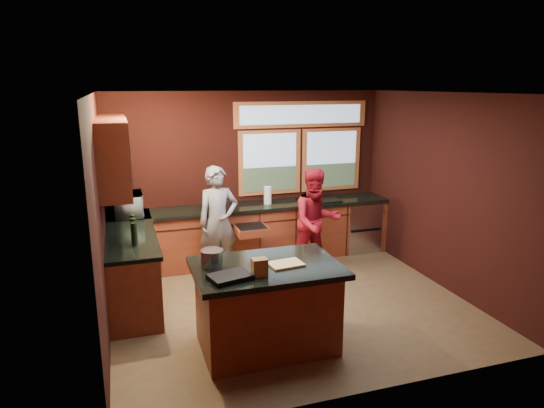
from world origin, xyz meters
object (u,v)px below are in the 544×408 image
person_grey (218,222)px  stock_pot (212,258)px  person_red (316,222)px  cutting_board (286,264)px  island (267,306)px

person_grey → stock_pot: 2.09m
person_red → cutting_board: 2.19m
cutting_board → person_grey: bearing=96.9°
island → stock_pot: size_ratio=6.46×
stock_pot → person_grey: bearing=76.7°
cutting_board → island: bearing=166.0°
person_grey → cutting_board: 2.25m
person_grey → cutting_board: bearing=-89.9°
person_grey → person_red: person_grey is taller
cutting_board → stock_pot: size_ratio=1.46×
person_red → cutting_board: person_red is taller
person_red → stock_pot: (-1.89, -1.67, 0.23)m
cutting_board → person_red: bearing=58.7°
island → cutting_board: (0.20, -0.05, 0.48)m
person_grey → island: bearing=-95.0°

